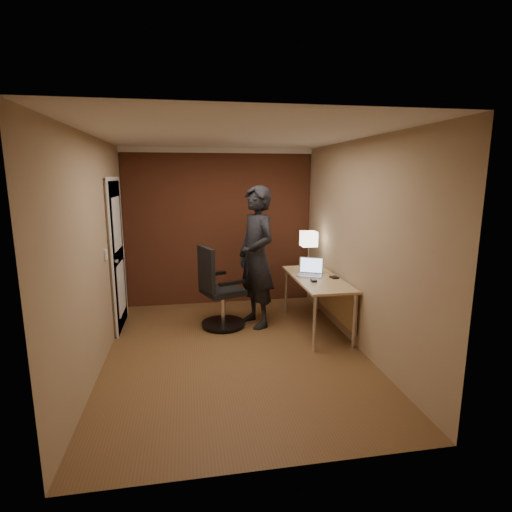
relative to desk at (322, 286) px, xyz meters
name	(u,v)px	position (x,y,z in m)	size (l,w,h in m)	color
room	(204,224)	(-1.53, 1.01, 0.77)	(4.00, 4.00, 4.00)	brown
desk	(322,286)	(0.00, 0.00, 0.00)	(0.60, 1.50, 0.73)	tan
desk_lamp	(309,239)	(0.00, 0.65, 0.55)	(0.22, 0.22, 0.54)	silver
laptop	(310,270)	(-0.12, 0.16, 0.19)	(0.41, 0.38, 0.23)	silver
mouse	(314,280)	(-0.19, -0.20, 0.14)	(0.06, 0.10, 0.03)	black
wallet	(334,277)	(0.14, -0.07, 0.14)	(0.09, 0.11, 0.02)	black
office_chair	(218,293)	(-1.38, 0.28, -0.11)	(0.65, 0.71, 1.12)	black
person	(256,257)	(-0.85, 0.31, 0.37)	(0.71, 0.47, 1.95)	black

